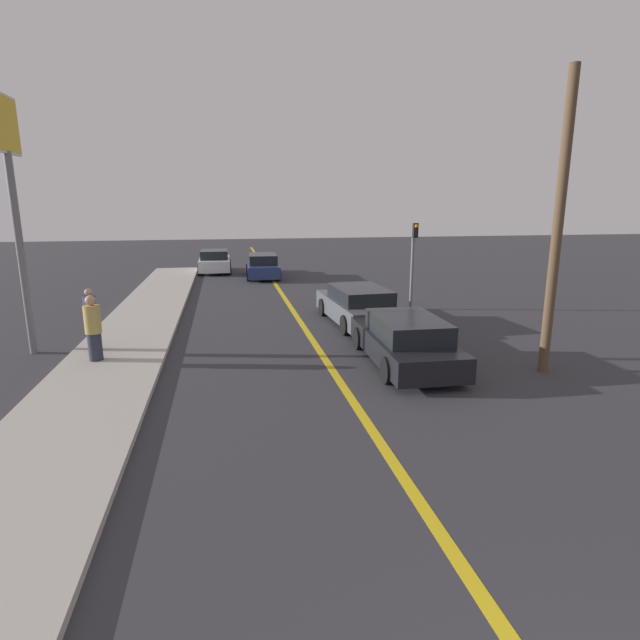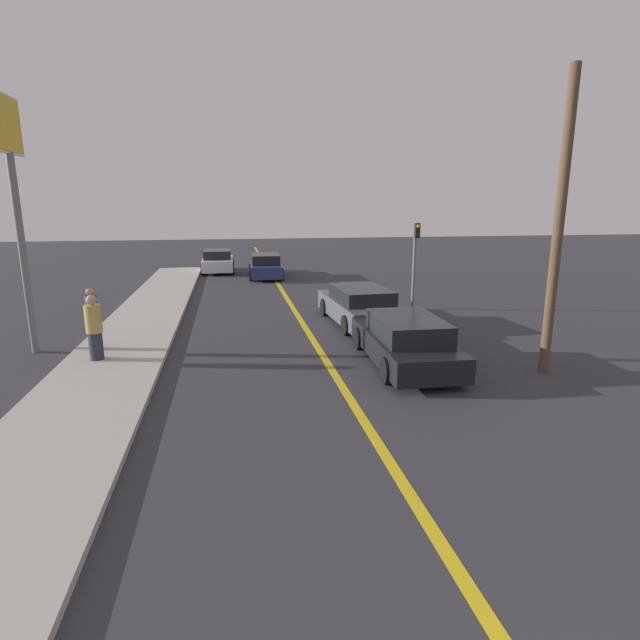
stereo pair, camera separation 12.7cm
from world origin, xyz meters
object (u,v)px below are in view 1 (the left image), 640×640
(car_ahead_center, at_px, (359,306))
(roadside_sign, at_px, (9,165))
(car_near_right_lane, at_px, (405,341))
(car_parked_left_lot, at_px, (215,262))
(pedestrian_mid_group, at_px, (91,319))
(car_far_distant, at_px, (263,266))
(pedestrian_near_curb, at_px, (93,328))
(utility_pole, at_px, (558,227))
(traffic_light, at_px, (413,256))

(car_ahead_center, distance_m, roadside_sign, 10.94)
(car_near_right_lane, xyz_separation_m, car_parked_left_lot, (-5.11, 19.20, 0.03))
(pedestrian_mid_group, xyz_separation_m, roadside_sign, (-1.70, 0.43, 4.04))
(car_far_distant, bearing_deg, car_near_right_lane, -79.72)
(pedestrian_near_curb, bearing_deg, car_parked_left_lot, 81.18)
(car_ahead_center, relative_size, roadside_sign, 0.70)
(roadside_sign, distance_m, utility_pole, 13.76)
(car_ahead_center, bearing_deg, car_near_right_lane, -93.11)
(car_far_distant, relative_size, traffic_light, 1.35)
(traffic_light, distance_m, roadside_sign, 13.39)
(car_near_right_lane, distance_m, pedestrian_mid_group, 8.52)
(pedestrian_near_curb, bearing_deg, pedestrian_mid_group, 105.70)
(car_ahead_center, height_order, utility_pole, utility_pole)
(car_ahead_center, bearing_deg, car_far_distant, 98.18)
(car_ahead_center, relative_size, car_far_distant, 1.05)
(car_parked_left_lot, relative_size, utility_pole, 0.55)
(utility_pole, bearing_deg, car_far_distant, 107.54)
(traffic_light, xyz_separation_m, utility_pole, (0.53, -7.72, 1.43))
(pedestrian_mid_group, distance_m, utility_pole, 12.20)
(utility_pole, bearing_deg, car_ahead_center, 119.03)
(car_parked_left_lot, bearing_deg, utility_pole, -67.52)
(traffic_light, relative_size, roadside_sign, 0.49)
(car_near_right_lane, distance_m, car_ahead_center, 4.57)
(car_ahead_center, distance_m, utility_pole, 7.23)
(car_near_right_lane, xyz_separation_m, traffic_light, (2.67, 6.50, 1.49))
(car_ahead_center, height_order, pedestrian_mid_group, pedestrian_mid_group)
(car_parked_left_lot, distance_m, traffic_light, 14.97)
(car_far_distant, distance_m, car_parked_left_lot, 3.82)
(car_near_right_lane, relative_size, pedestrian_near_curb, 2.73)
(car_parked_left_lot, bearing_deg, car_near_right_lane, -74.78)
(car_ahead_center, bearing_deg, pedestrian_mid_group, -168.24)
(roadside_sign, xyz_separation_m, utility_pole, (13.07, -4.05, -1.50))
(car_far_distant, relative_size, utility_pole, 0.64)
(pedestrian_near_curb, distance_m, pedestrian_mid_group, 1.05)
(car_ahead_center, relative_size, pedestrian_mid_group, 2.77)
(utility_pole, bearing_deg, car_parked_left_lot, 112.17)
(car_parked_left_lot, height_order, pedestrian_mid_group, pedestrian_mid_group)
(car_ahead_center, distance_m, pedestrian_near_curb, 8.50)
(car_ahead_center, xyz_separation_m, traffic_light, (2.68, 1.94, 1.48))
(pedestrian_near_curb, distance_m, roadside_sign, 4.75)
(pedestrian_near_curb, bearing_deg, car_near_right_lane, -9.92)
(pedestrian_mid_group, relative_size, roadside_sign, 0.25)
(car_far_distant, bearing_deg, pedestrian_near_curb, -107.88)
(car_ahead_center, bearing_deg, utility_pole, -64.13)
(roadside_sign, bearing_deg, car_parked_left_lot, 73.82)
(car_near_right_lane, bearing_deg, car_ahead_center, 91.62)
(car_far_distant, height_order, pedestrian_near_curb, pedestrian_near_curb)
(car_far_distant, height_order, traffic_light, traffic_light)
(car_parked_left_lot, relative_size, roadside_sign, 0.57)
(pedestrian_mid_group, bearing_deg, car_ahead_center, 14.92)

